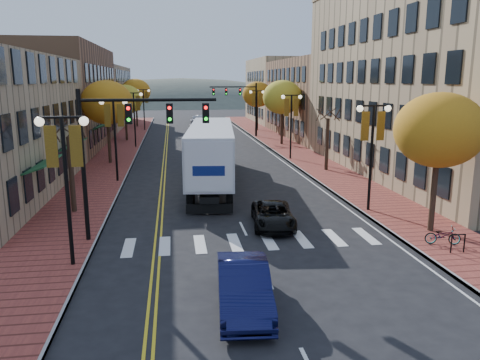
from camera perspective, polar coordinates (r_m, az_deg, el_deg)
name	(u,v)px	position (r m, az deg, el deg)	size (l,w,h in m)	color
ground	(257,258)	(20.08, 2.11, -9.44)	(200.00, 200.00, 0.00)	black
sidewalk_left	(120,150)	(51.70, -14.36, 3.61)	(4.00, 85.00, 0.15)	brown
sidewalk_right	(285,146)	(52.86, 5.46, 4.11)	(4.00, 85.00, 0.15)	brown
building_left_mid	(46,97)	(56.08, -22.54, 9.28)	(12.00, 24.00, 11.00)	brown
building_left_far	(87,97)	(80.57, -18.17, 9.65)	(12.00, 26.00, 9.50)	#9E8966
building_right_near	(456,78)	(40.74, 24.81, 11.20)	(15.00, 28.00, 15.00)	#997F5B
building_right_mid	(338,98)	(64.25, 11.91, 9.73)	(15.00, 24.00, 10.00)	brown
building_right_far	(296,91)	(85.24, 6.82, 10.76)	(15.00, 20.00, 11.00)	#9E8966
tree_left_a	(72,175)	(27.44, -19.85, 0.62)	(0.28, 0.28, 4.20)	#382619
tree_left_b	(107,103)	(42.78, -15.92, 9.07)	(4.48, 4.48, 7.21)	#382619
tree_left_c	(125,100)	(58.68, -13.86, 9.49)	(4.16, 4.16, 6.69)	#382619
tree_left_d	(136,91)	(76.60, -12.59, 10.49)	(4.61, 4.61, 7.42)	#382619
tree_right_a	(439,130)	(23.94, 23.11, 5.59)	(4.16, 4.16, 6.69)	#382619
tree_right_b	(327,144)	(38.75, 10.55, 4.30)	(0.28, 0.28, 4.20)	#382619
tree_right_c	(282,97)	(53.84, 5.20, 10.00)	(4.48, 4.48, 7.21)	#382619
tree_right_d	(257,94)	(69.51, 2.12, 10.38)	(4.35, 4.35, 7.00)	#382619
lamp_left_a	(65,162)	(19.08, -20.56, 2.04)	(1.96, 0.36, 6.05)	black
lamp_left_b	(114,124)	(34.75, -15.06, 6.61)	(1.96, 0.36, 6.05)	black
lamp_left_c	(134,109)	(52.62, -12.80, 8.45)	(1.96, 0.36, 6.05)	black
lamp_left_d	(144,101)	(70.56, -11.67, 9.36)	(1.96, 0.36, 6.05)	black
lamp_right_a	(372,137)	(26.86, 15.83, 5.07)	(1.96, 0.36, 6.05)	black
lamp_right_b	(291,114)	(43.85, 6.27, 8.01)	(1.96, 0.36, 6.05)	black
lamp_right_c	(257,104)	(61.42, 2.06, 9.22)	(1.96, 0.36, 6.05)	black
traffic_mast_near	(126,136)	(21.61, -13.76, 5.25)	(6.10, 0.35, 7.00)	black
traffic_mast_far	(241,99)	(61.06, 0.17, 9.80)	(6.10, 0.34, 7.00)	black
semi_truck	(212,149)	(33.48, -3.46, 3.77)	(4.53, 17.54, 4.34)	black
navy_sedan	(244,286)	(15.63, 0.44, -12.85)	(1.65, 4.73, 1.56)	#0E1038
black_suv	(273,215)	(24.02, 4.04, -4.27)	(2.03, 4.40, 1.22)	black
car_far_white	(194,129)	(66.53, -5.69, 6.25)	(1.55, 3.86, 1.32)	silver
car_far_silver	(196,119)	(82.53, -5.37, 7.37)	(1.80, 4.43, 1.29)	#9D9DA4
car_far_oncoming	(200,119)	(83.94, -4.85, 7.47)	(1.40, 4.00, 1.32)	#B8B7C0
bicycle	(443,236)	(22.93, 23.48, -6.23)	(0.54, 1.55, 0.81)	gray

